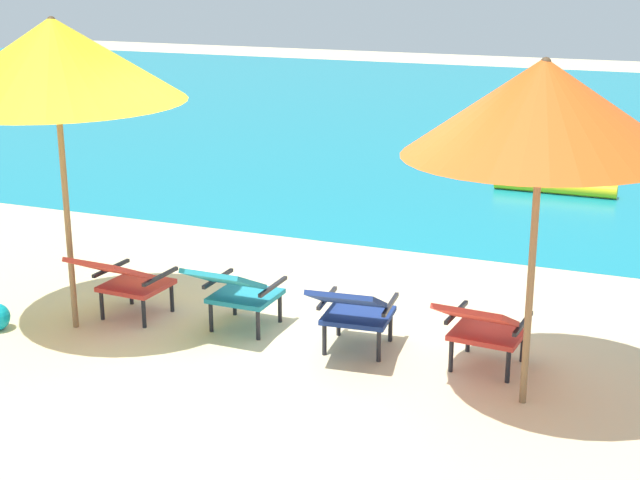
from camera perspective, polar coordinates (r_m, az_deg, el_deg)
The scene contains 9 objects.
ground_plane at distance 11.04m, azimuth 6.52°, elevation 0.87°, with size 40.00×40.00×0.00m, color beige.
ocean_band at distance 18.66m, azimuth 13.33°, elevation 7.08°, with size 40.00×18.00×0.01m, color teal.
swim_buoy at distance 12.83m, azimuth 14.11°, elevation 3.17°, with size 0.18×0.18×1.60m, color yellow.
lounge_chair_far_left at distance 8.13m, azimuth -11.91°, elevation -2.27°, with size 0.58×0.90×0.68m.
lounge_chair_near_left at distance 7.74m, azimuth -5.18°, elevation -2.96°, with size 0.56×0.88×0.68m.
lounge_chair_near_right at distance 7.28m, azimuth 2.02°, elevation -4.18°, with size 0.62×0.92×0.68m.
lounge_chair_far_right at distance 7.06m, azimuth 9.87°, elevation -5.13°, with size 0.60×0.91×0.68m.
beach_umbrella_left at distance 7.74m, azimuth -15.88°, elevation 10.53°, with size 2.39×2.40×2.60m.
beach_umbrella_right at distance 6.24m, azimuth 13.42°, elevation 7.89°, with size 2.44×2.44×2.43m.
Camera 1 is at (2.84, -6.24, 3.01)m, focal length 52.50 mm.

